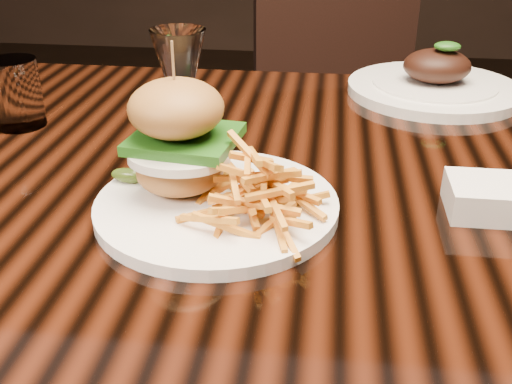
# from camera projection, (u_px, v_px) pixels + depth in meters

# --- Properties ---
(dining_table) EXTENTS (1.60, 0.90, 0.75)m
(dining_table) POSITION_uv_depth(u_px,v_px,m) (309.00, 222.00, 0.82)
(dining_table) COLOR black
(dining_table) RESTS_ON ground
(burger_plate) EXTENTS (0.28, 0.28, 0.19)m
(burger_plate) POSITION_uv_depth(u_px,v_px,m) (213.00, 171.00, 0.67)
(burger_plate) COLOR white
(burger_plate) RESTS_ON dining_table
(ramekin) EXTENTS (0.10, 0.10, 0.04)m
(ramekin) POSITION_uv_depth(u_px,v_px,m) (483.00, 197.00, 0.68)
(ramekin) COLOR white
(ramekin) RESTS_ON dining_table
(wine_glass) EXTENTS (0.07, 0.07, 0.18)m
(wine_glass) POSITION_uv_depth(u_px,v_px,m) (180.00, 70.00, 0.73)
(wine_glass) COLOR white
(wine_glass) RESTS_ON dining_table
(water_tumbler) EXTENTS (0.08, 0.08, 0.10)m
(water_tumbler) POSITION_uv_depth(u_px,v_px,m) (16.00, 93.00, 0.91)
(water_tumbler) COLOR white
(water_tumbler) RESTS_ON dining_table
(far_dish) EXTENTS (0.30, 0.30, 0.10)m
(far_dish) POSITION_uv_depth(u_px,v_px,m) (434.00, 84.00, 1.06)
(far_dish) COLOR white
(far_dish) RESTS_ON dining_table
(chair_far) EXTENTS (0.57, 0.57, 0.95)m
(chair_far) POSITION_uv_depth(u_px,v_px,m) (343.00, 103.00, 1.66)
(chair_far) COLOR black
(chair_far) RESTS_ON ground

